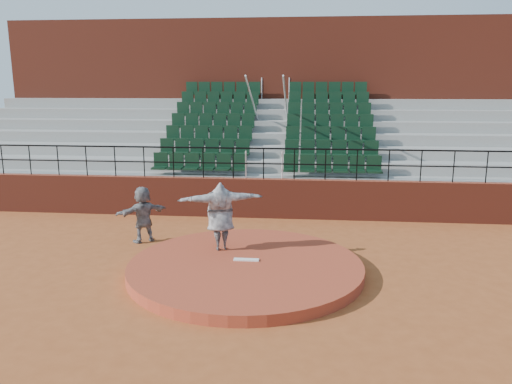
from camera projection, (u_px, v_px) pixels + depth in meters
ground at (246, 272)px, 11.75m from camera, size 90.00×90.00×0.00m
pitchers_mound at (246, 267)px, 11.72m from camera, size 5.50×5.50×0.25m
pitching_rubber at (246, 260)px, 11.83m from camera, size 0.60×0.15×0.03m
boundary_wall at (263, 198)px, 16.47m from camera, size 24.00×0.30×1.30m
wall_railing at (264, 157)px, 16.17m from camera, size 24.04×0.05×1.03m
seating_deck at (271, 158)px, 19.84m from camera, size 24.00×5.97×4.63m
press_box_facade at (277, 101)px, 23.24m from camera, size 24.00×3.00×7.10m
pitcher at (220, 216)px, 12.45m from camera, size 2.20×1.20×1.73m
fielder at (143, 214)px, 13.89m from camera, size 1.43×1.30×1.59m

